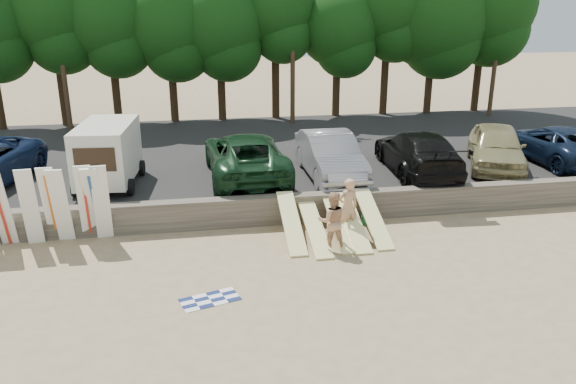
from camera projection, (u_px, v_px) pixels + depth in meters
name	position (u px, v px, depth m)	size (l,w,h in m)	color
ground	(321.00, 258.00, 16.80)	(120.00, 120.00, 0.00)	tan
seawall	(302.00, 208.00, 19.43)	(44.00, 0.50, 1.00)	#6B6356
parking_lot	(271.00, 155.00, 26.47)	(44.00, 14.50, 0.70)	#282828
treeline	(276.00, 14.00, 31.20)	(33.09, 6.30, 9.34)	#382616
utility_poles	(293.00, 36.00, 30.24)	(25.80, 0.26, 9.00)	#473321
box_trailer	(108.00, 152.00, 20.72)	(2.37, 3.84, 2.34)	beige
car_1	(245.00, 155.00, 21.89)	(2.88, 6.24, 1.73)	#12321A
car_2	(330.00, 156.00, 21.86)	(1.84, 5.28, 1.74)	gray
car_3	(418.00, 152.00, 22.47)	(2.37, 5.83, 1.69)	black
car_4	(496.00, 147.00, 23.09)	(2.09, 5.20, 1.77)	#978E60
car_5	(554.00, 143.00, 24.12)	(2.55, 5.52, 1.54)	black
surfboard_upright_2	(1.00, 210.00, 17.14)	(0.50, 0.06, 2.60)	white
surfboard_upright_3	(30.00, 207.00, 17.27)	(0.50, 0.06, 2.60)	white
surfboard_upright_4	(51.00, 204.00, 17.54)	(0.50, 0.06, 2.60)	white
surfboard_upright_5	(61.00, 206.00, 17.44)	(0.50, 0.06, 2.60)	white
surfboard_upright_6	(95.00, 203.00, 17.73)	(0.50, 0.06, 2.60)	white
surfboard_upright_7	(86.00, 202.00, 17.69)	(0.50, 0.06, 2.60)	white
surfboard_upright_8	(102.00, 203.00, 17.67)	(0.50, 0.06, 2.60)	white
surfboard_low_0	(291.00, 222.00, 17.98)	(0.56, 3.00, 0.07)	#F2ED98
surfboard_low_1	(315.00, 229.00, 17.91)	(0.56, 3.00, 0.07)	#F2ED98
surfboard_low_2	(340.00, 223.00, 18.21)	(0.56, 3.00, 0.07)	#F2ED98
surfboard_low_3	(352.00, 222.00, 18.17)	(0.56, 3.00, 0.07)	#F2ED98
surfboard_low_4	(373.00, 218.00, 18.42)	(0.56, 3.00, 0.07)	#F2ED98
beachgoer_a	(348.00, 207.00, 18.17)	(0.71, 0.47, 1.94)	tan
beachgoer_b	(332.00, 221.00, 17.13)	(0.91, 0.71, 1.87)	tan
cooler	(366.00, 219.00, 19.33)	(0.38, 0.30, 0.32)	#25873F
gear_bag	(337.00, 223.00, 19.18)	(0.30, 0.25, 0.22)	#BF6D16
beach_towel	(210.00, 299.00, 14.51)	(1.50, 1.50, 0.00)	white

